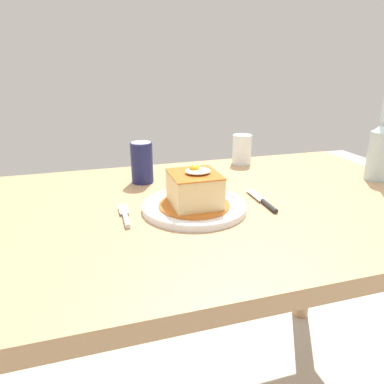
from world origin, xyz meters
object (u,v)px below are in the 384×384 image
object	(u,v)px
knife	(265,203)
drinking_glass	(242,151)
beer_bottle_clear	(380,148)
main_plate	(194,206)
fork	(125,216)
soda_can	(142,163)

from	to	relation	value
knife	drinking_glass	bearing A→B (deg)	74.51
knife	beer_bottle_clear	world-z (taller)	beer_bottle_clear
main_plate	beer_bottle_clear	distance (m)	0.62
drinking_glass	main_plate	bearing A→B (deg)	-128.65
fork	beer_bottle_clear	world-z (taller)	beer_bottle_clear
knife	soda_can	distance (m)	0.39
knife	beer_bottle_clear	bearing A→B (deg)	12.08
main_plate	knife	world-z (taller)	main_plate
fork	knife	bearing A→B (deg)	-2.50
fork	beer_bottle_clear	xyz separation A→B (m)	(0.78, 0.08, 0.09)
main_plate	beer_bottle_clear	xyz separation A→B (m)	(0.61, 0.07, 0.09)
soda_can	fork	bearing A→B (deg)	-108.00
fork	main_plate	bearing A→B (deg)	1.80
beer_bottle_clear	knife	bearing A→B (deg)	-167.92
main_plate	soda_can	xyz separation A→B (m)	(-0.09, 0.26, 0.05)
knife	drinking_glass	xyz separation A→B (m)	(0.11, 0.38, 0.04)
drinking_glass	knife	bearing A→B (deg)	-105.49
soda_can	beer_bottle_clear	bearing A→B (deg)	-14.76
soda_can	drinking_glass	size ratio (longest dim) A/B	1.18
beer_bottle_clear	drinking_glass	size ratio (longest dim) A/B	2.53
fork	drinking_glass	size ratio (longest dim) A/B	1.35
fork	beer_bottle_clear	distance (m)	0.79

